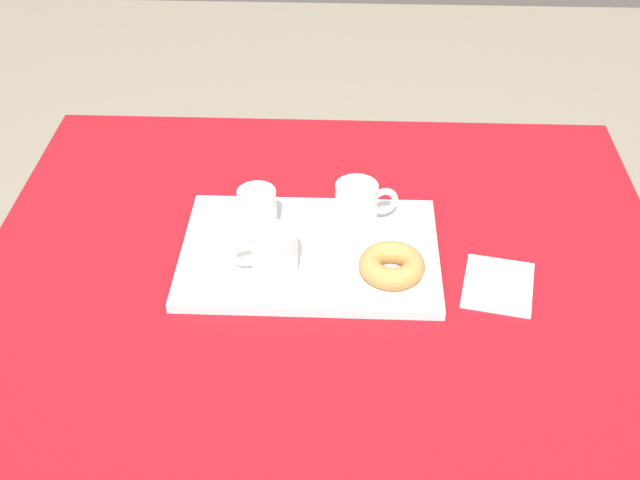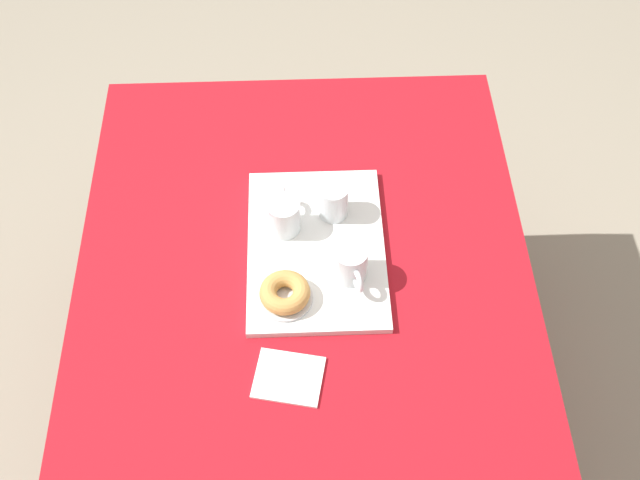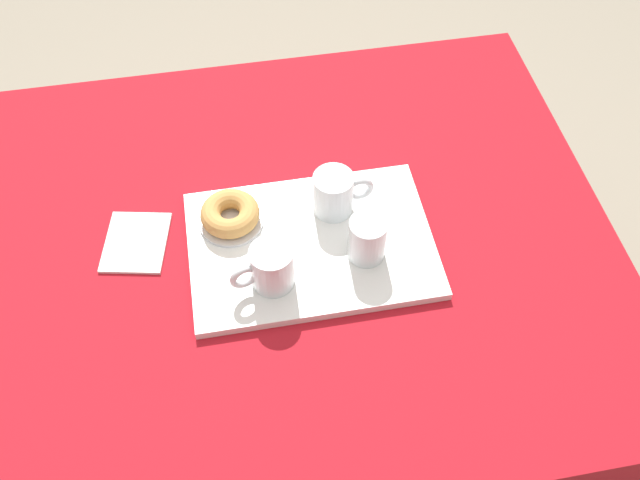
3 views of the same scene
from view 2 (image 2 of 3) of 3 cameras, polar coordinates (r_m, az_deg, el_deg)
name	(u,v)px [view 2 (image 2 of 3)]	position (r m, az deg, el deg)	size (l,w,h in m)	color
ground_plane	(308,397)	(2.40, -0.87, -11.32)	(6.00, 6.00, 0.00)	gray
dining_table	(305,282)	(1.85, -1.11, -3.10)	(1.19, 1.02, 0.72)	#A8141E
serving_tray	(316,248)	(1.78, -0.26, -0.59)	(0.45, 0.31, 0.02)	white
tea_mug_left	(351,264)	(1.70, 2.26, -1.77)	(0.11, 0.08, 0.09)	white
tea_mug_right	(284,216)	(1.78, -2.62, 1.75)	(0.12, 0.08, 0.09)	white
water_glass_near	(334,202)	(1.80, 1.00, 2.76)	(0.07, 0.07, 0.09)	white
donut_plate_left	(286,298)	(1.69, -2.51, -4.23)	(0.12, 0.12, 0.01)	silver
sugar_donut_left	(285,292)	(1.68, -2.54, -3.83)	(0.11, 0.11, 0.04)	tan
paper_napkin	(289,377)	(1.62, -2.27, -9.95)	(0.11, 0.14, 0.01)	white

